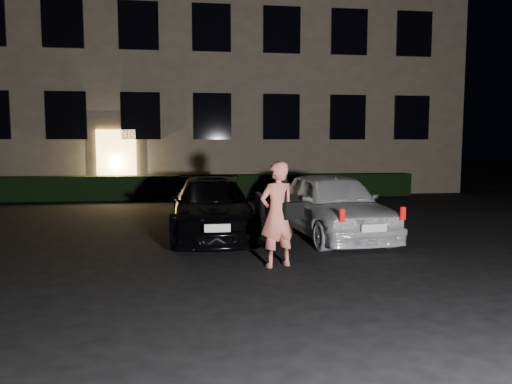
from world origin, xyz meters
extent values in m
plane|color=black|center=(0.00, 0.00, 0.00)|extent=(80.00, 80.00, 0.00)
cube|color=brown|center=(0.00, 15.00, 6.00)|extent=(20.00, 8.00, 12.00)
cube|color=#EDB05C|center=(-3.50, 10.94, 1.25)|extent=(1.40, 0.10, 2.50)
cube|color=black|center=(-5.20, 10.94, 3.00)|extent=(1.40, 0.10, 1.70)
cube|color=black|center=(-2.60, 10.94, 3.00)|extent=(1.40, 0.10, 1.70)
cube|color=black|center=(0.00, 10.94, 3.00)|extent=(1.40, 0.10, 1.70)
cube|color=black|center=(2.60, 10.94, 3.00)|extent=(1.40, 0.10, 1.70)
cube|color=black|center=(5.20, 10.94, 3.00)|extent=(1.40, 0.10, 1.70)
cube|color=black|center=(7.80, 10.94, 3.00)|extent=(1.40, 0.10, 1.70)
cube|color=black|center=(-5.20, 10.94, 6.20)|extent=(1.40, 0.10, 1.70)
cube|color=black|center=(-2.60, 10.94, 6.20)|extent=(1.40, 0.10, 1.70)
cube|color=black|center=(0.00, 10.94, 6.20)|extent=(1.40, 0.10, 1.70)
cube|color=black|center=(2.60, 10.94, 6.20)|extent=(1.40, 0.10, 1.70)
cube|color=black|center=(5.20, 10.94, 6.20)|extent=(1.40, 0.10, 1.70)
cube|color=black|center=(7.80, 10.94, 6.20)|extent=(1.40, 0.10, 1.70)
cube|color=black|center=(0.00, 10.50, 0.42)|extent=(15.00, 0.70, 0.85)
imported|color=black|center=(-0.42, 3.21, 0.63)|extent=(1.81, 4.38, 1.27)
cube|color=white|center=(0.53, 2.40, 0.78)|extent=(0.09, 0.91, 0.42)
cube|color=silver|center=(-0.44, 0.95, 0.55)|extent=(0.46, 0.04, 0.14)
imported|color=silver|center=(2.16, 2.69, 0.71)|extent=(2.03, 4.30, 1.42)
cube|color=red|center=(1.74, 0.66, 0.77)|extent=(0.09, 0.06, 0.24)
cube|color=red|center=(2.92, 0.76, 0.77)|extent=(0.09, 0.06, 0.24)
cube|color=silver|center=(2.34, 0.65, 0.54)|extent=(0.48, 0.08, 0.14)
imported|color=#DB6D5B|center=(0.51, 0.27, 0.88)|extent=(0.75, 0.62, 1.76)
cube|color=black|center=(0.76, 0.24, 0.94)|extent=(0.39, 0.28, 0.28)
cube|color=black|center=(0.63, 0.24, 1.34)|extent=(0.06, 0.07, 0.55)
camera|label=1|loc=(-0.96, -7.76, 2.08)|focal=35.00mm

